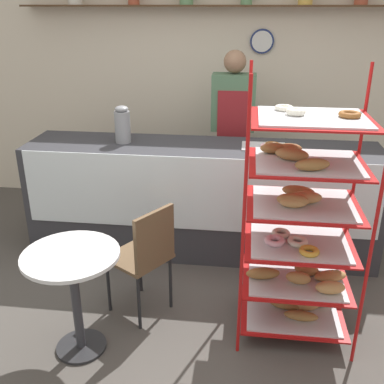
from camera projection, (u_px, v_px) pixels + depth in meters
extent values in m
plane|color=#4C4742|center=(186.00, 318.00, 3.30)|extent=(14.00, 14.00, 0.00)
cube|color=beige|center=(214.00, 82.00, 4.84)|extent=(10.00, 0.06, 2.70)
cube|color=#4C331E|center=(214.00, 6.00, 4.41)|extent=(3.93, 0.24, 0.02)
cylinder|color=navy|center=(262.00, 41.00, 4.57)|extent=(0.24, 0.03, 0.24)
cylinder|color=white|center=(262.00, 41.00, 4.56)|extent=(0.21, 0.00, 0.21)
cube|color=#333338|center=(201.00, 199.00, 4.06)|extent=(3.07, 0.64, 1.00)
cube|color=silver|center=(197.00, 195.00, 3.69)|extent=(2.95, 0.01, 0.64)
cylinder|color=#B71414|center=(243.00, 230.00, 2.64)|extent=(0.02, 0.02, 1.80)
cylinder|color=#B71414|center=(373.00, 238.00, 2.56)|extent=(0.02, 0.02, 1.80)
cylinder|color=#B71414|center=(245.00, 192.00, 3.18)|extent=(0.02, 0.02, 1.80)
cylinder|color=#B71414|center=(352.00, 197.00, 3.10)|extent=(0.02, 0.02, 1.80)
cube|color=#B71414|center=(292.00, 312.00, 3.17)|extent=(0.71, 0.57, 0.01)
cube|color=silver|center=(292.00, 310.00, 3.17)|extent=(0.63, 0.50, 0.01)
ellipsoid|color=olive|center=(286.00, 303.00, 3.17)|extent=(0.25, 0.13, 0.08)
ellipsoid|color=tan|center=(306.00, 305.00, 3.15)|extent=(0.20, 0.10, 0.08)
ellipsoid|color=olive|center=(301.00, 316.00, 3.05)|extent=(0.23, 0.09, 0.07)
ellipsoid|color=#B27F47|center=(317.00, 301.00, 3.19)|extent=(0.24, 0.13, 0.08)
cube|color=#B71414|center=(295.00, 279.00, 3.07)|extent=(0.71, 0.57, 0.01)
cube|color=silver|center=(295.00, 277.00, 3.06)|extent=(0.63, 0.50, 0.01)
ellipsoid|color=#B27F47|center=(298.00, 278.00, 2.97)|extent=(0.17, 0.10, 0.09)
ellipsoid|color=#B27F47|center=(307.00, 270.00, 3.07)|extent=(0.18, 0.13, 0.08)
ellipsoid|color=olive|center=(263.00, 273.00, 3.02)|extent=(0.24, 0.11, 0.08)
ellipsoid|color=#B27F47|center=(330.00, 276.00, 3.00)|extent=(0.24, 0.16, 0.07)
ellipsoid|color=tan|center=(330.00, 287.00, 2.87)|extent=(0.20, 0.11, 0.09)
cube|color=#B71414|center=(299.00, 243.00, 2.96)|extent=(0.71, 0.57, 0.01)
cube|color=silver|center=(299.00, 242.00, 2.95)|extent=(0.63, 0.50, 0.01)
torus|color=#EAB2C1|center=(275.00, 241.00, 2.91)|extent=(0.13, 0.13, 0.04)
torus|color=silver|center=(281.00, 233.00, 3.01)|extent=(0.12, 0.12, 0.03)
torus|color=gold|center=(309.00, 251.00, 2.79)|extent=(0.13, 0.13, 0.04)
torus|color=silver|center=(298.00, 241.00, 2.91)|extent=(0.13, 0.13, 0.04)
cube|color=#B71414|center=(303.00, 205.00, 2.85)|extent=(0.71, 0.57, 0.01)
cube|color=silver|center=(303.00, 203.00, 2.85)|extent=(0.63, 0.50, 0.01)
ellipsoid|color=tan|center=(294.00, 202.00, 2.77)|extent=(0.17, 0.09, 0.07)
ellipsoid|color=tan|center=(305.00, 197.00, 2.82)|extent=(0.22, 0.11, 0.08)
ellipsoid|color=#B27F47|center=(298.00, 191.00, 2.93)|extent=(0.22, 0.12, 0.07)
ellipsoid|color=#B27F47|center=(293.00, 200.00, 2.77)|extent=(0.20, 0.11, 0.09)
cube|color=#B71414|center=(307.00, 164.00, 2.74)|extent=(0.71, 0.57, 0.01)
cube|color=silver|center=(307.00, 162.00, 2.74)|extent=(0.63, 0.50, 0.01)
ellipsoid|color=olive|center=(274.00, 148.00, 2.87)|extent=(0.19, 0.13, 0.07)
ellipsoid|color=#B27F47|center=(292.00, 154.00, 2.74)|extent=(0.22, 0.14, 0.08)
ellipsoid|color=#B27F47|center=(289.00, 148.00, 2.87)|extent=(0.18, 0.09, 0.06)
ellipsoid|color=olive|center=(312.00, 164.00, 2.57)|extent=(0.23, 0.14, 0.07)
cube|color=#B71414|center=(312.00, 119.00, 2.64)|extent=(0.71, 0.57, 0.01)
cube|color=silver|center=(312.00, 117.00, 2.63)|extent=(0.63, 0.50, 0.01)
torus|color=silver|center=(284.00, 108.00, 2.77)|extent=(0.11, 0.11, 0.03)
torus|color=brown|center=(350.00, 114.00, 2.60)|extent=(0.13, 0.13, 0.03)
torus|color=silver|center=(296.00, 112.00, 2.65)|extent=(0.12, 0.12, 0.04)
cube|color=#282833|center=(231.00, 177.00, 4.57)|extent=(0.25, 0.19, 1.00)
cube|color=#4C7051|center=(234.00, 102.00, 4.27)|extent=(0.41, 0.22, 0.53)
cube|color=maroon|center=(233.00, 115.00, 4.20)|extent=(0.29, 0.01, 0.45)
sphere|color=#8C664C|center=(235.00, 62.00, 4.12)|extent=(0.21, 0.21, 0.21)
cylinder|color=#262628|center=(82.00, 346.00, 3.01)|extent=(0.33, 0.33, 0.02)
cylinder|color=#333338|center=(76.00, 303.00, 2.88)|extent=(0.06, 0.06, 0.68)
cylinder|color=white|center=(71.00, 255.00, 2.74)|extent=(0.60, 0.60, 0.02)
cylinder|color=black|center=(140.00, 267.00, 3.53)|extent=(0.02, 0.02, 0.44)
cylinder|color=black|center=(108.00, 285.00, 3.30)|extent=(0.02, 0.02, 0.44)
cylinder|color=black|center=(170.00, 282.00, 3.34)|extent=(0.02, 0.02, 0.44)
cylinder|color=black|center=(139.00, 303.00, 3.11)|extent=(0.02, 0.02, 0.44)
cube|color=brown|center=(138.00, 257.00, 3.23)|extent=(0.53, 0.53, 0.03)
cube|color=brown|center=(155.00, 238.00, 3.04)|extent=(0.22, 0.32, 0.40)
cylinder|color=gray|center=(123.00, 127.00, 3.90)|extent=(0.14, 0.14, 0.28)
ellipsoid|color=gray|center=(122.00, 109.00, 3.84)|extent=(0.12, 0.12, 0.05)
cube|color=silver|center=(264.00, 147.00, 3.82)|extent=(0.37, 0.26, 0.01)
torus|color=silver|center=(270.00, 145.00, 3.78)|extent=(0.12, 0.12, 0.04)
torus|color=#EAB2C1|center=(267.00, 146.00, 3.76)|extent=(0.11, 0.11, 0.03)
torus|color=brown|center=(272.00, 145.00, 3.77)|extent=(0.14, 0.14, 0.04)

